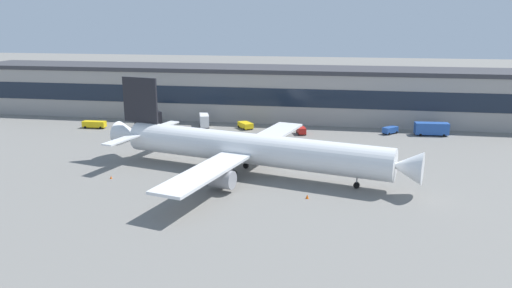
% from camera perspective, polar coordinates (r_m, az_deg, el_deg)
% --- Properties ---
extents(ground_plane, '(600.00, 600.00, 0.00)m').
position_cam_1_polar(ground_plane, '(99.40, -5.35, -2.78)').
color(ground_plane, slate).
extents(terminal_building, '(177.49, 19.21, 15.40)m').
position_cam_1_polar(terminal_building, '(148.33, -0.02, 6.11)').
color(terminal_building, '#9E9993').
rests_on(terminal_building, ground_plane).
extents(airliner, '(63.22, 54.33, 17.61)m').
position_cam_1_polar(airliner, '(94.06, -0.93, -0.54)').
color(airliner, white).
rests_on(airliner, ground_plane).
extents(catering_truck, '(6.98, 6.87, 4.15)m').
position_cam_1_polar(catering_truck, '(138.69, -12.61, 2.88)').
color(catering_truck, black).
rests_on(catering_truck, ground_plane).
extents(pushback_tractor, '(5.00, 5.39, 1.75)m').
position_cam_1_polar(pushback_tractor, '(133.59, -1.23, 2.25)').
color(pushback_tractor, yellow).
rests_on(pushback_tractor, ground_plane).
extents(baggage_tug, '(2.93, 4.02, 1.85)m').
position_cam_1_polar(baggage_tug, '(127.70, 5.33, 1.63)').
color(baggage_tug, red).
rests_on(baggage_tug, ground_plane).
extents(stair_truck, '(4.18, 6.45, 3.55)m').
position_cam_1_polar(stair_truck, '(136.56, -6.11, 2.84)').
color(stair_truck, white).
rests_on(stair_truck, ground_plane).
extents(fuel_truck, '(8.58, 3.41, 3.35)m').
position_cam_1_polar(fuel_truck, '(133.74, 20.00, 1.74)').
color(fuel_truck, '#2651A5').
rests_on(fuel_truck, ground_plane).
extents(follow_me_car, '(4.40, 4.51, 1.85)m').
position_cam_1_polar(follow_me_car, '(132.47, 15.52, 1.63)').
color(follow_me_car, '#2651A5').
rests_on(follow_me_car, ground_plane).
extents(belt_loader, '(6.46, 2.27, 1.95)m').
position_cam_1_polar(belt_loader, '(141.56, -18.43, 2.24)').
color(belt_loader, yellow).
rests_on(belt_loader, ground_plane).
extents(traffic_cone_0, '(0.45, 0.45, 0.56)m').
position_cam_1_polar(traffic_cone_0, '(96.21, -16.67, -3.76)').
color(traffic_cone_0, '#F2590C').
rests_on(traffic_cone_0, ground_plane).
extents(traffic_cone_1, '(0.58, 0.58, 0.72)m').
position_cam_1_polar(traffic_cone_1, '(82.70, 6.04, -6.16)').
color(traffic_cone_1, '#F2590C').
rests_on(traffic_cone_1, ground_plane).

